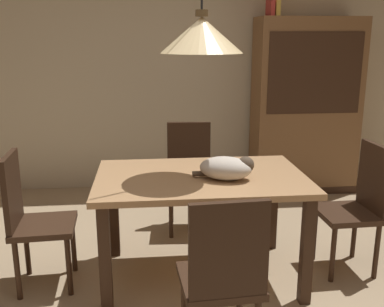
{
  "coord_description": "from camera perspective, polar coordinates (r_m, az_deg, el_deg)",
  "views": [
    {
      "loc": [
        -0.29,
        -2.3,
        1.65
      ],
      "look_at": [
        0.03,
        0.74,
        0.85
      ],
      "focal_mm": 41.81,
      "sensor_mm": 36.0,
      "label": 1
    }
  ],
  "objects": [
    {
      "name": "book_red_tall",
      "position": [
        4.8,
        9.98,
        18.5
      ],
      "size": [
        0.04,
        0.22,
        0.28
      ],
      "primitive_type": "cube",
      "color": "#B73833",
      "rests_on": "hutch_bookcase"
    },
    {
      "name": "chair_right_side",
      "position": [
        3.4,
        20.45,
        -5.86
      ],
      "size": [
        0.41,
        0.41,
        0.93
      ],
      "color": "#382316",
      "rests_on": "ground"
    },
    {
      "name": "pendant_lamp",
      "position": [
        2.86,
        1.23,
        14.93
      ],
      "size": [
        0.52,
        0.52,
        1.3
      ],
      "color": "beige"
    },
    {
      "name": "chair_near_front",
      "position": [
        2.29,
        4.0,
        -15.08
      ],
      "size": [
        0.43,
        0.43,
        0.93
      ],
      "color": "#382316",
      "rests_on": "ground"
    },
    {
      "name": "cat_sleeping",
      "position": [
        2.9,
        4.52,
        -1.85
      ],
      "size": [
        0.41,
        0.32,
        0.16
      ],
      "color": "beige",
      "rests_on": "dining_table"
    },
    {
      "name": "chair_left_side",
      "position": [
        3.15,
        -19.87,
        -7.42
      ],
      "size": [
        0.42,
        0.42,
        0.93
      ],
      "color": "#382316",
      "rests_on": "ground"
    },
    {
      "name": "book_yellow_short",
      "position": [
        4.81,
        10.64,
        17.87
      ],
      "size": [
        0.04,
        0.2,
        0.18
      ],
      "primitive_type": "cube",
      "color": "gold",
      "rests_on": "hutch_bookcase"
    },
    {
      "name": "chair_far_back",
      "position": [
        3.9,
        -0.36,
        -2.3
      ],
      "size": [
        0.43,
        0.43,
        0.93
      ],
      "color": "#382316",
      "rests_on": "ground"
    },
    {
      "name": "back_wall",
      "position": [
        4.96,
        -2.61,
        12.32
      ],
      "size": [
        6.4,
        0.1,
        2.9
      ],
      "primitive_type": "cube",
      "color": "beige",
      "rests_on": "ground"
    },
    {
      "name": "hutch_bookcase",
      "position": [
        4.98,
        14.22,
        5.41
      ],
      "size": [
        1.12,
        0.45,
        1.85
      ],
      "color": "brown",
      "rests_on": "ground"
    },
    {
      "name": "dining_table",
      "position": [
        3.03,
        1.13,
        -4.61
      ],
      "size": [
        1.4,
        0.9,
        0.75
      ],
      "color": "tan",
      "rests_on": "ground"
    }
  ]
}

